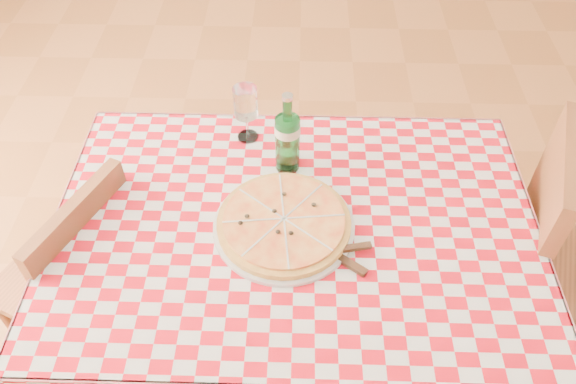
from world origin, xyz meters
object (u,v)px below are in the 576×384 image
chair_far (79,272)px  pizza_plate (284,222)px  water_bottle (287,133)px  wine_glass (246,114)px  dining_table (295,246)px  chair_near (561,256)px

chair_far → pizza_plate: 0.71m
pizza_plate → water_bottle: 0.26m
chair_far → wine_glass: (0.51, 0.33, 0.37)m
water_bottle → dining_table: bearing=-83.2°
pizza_plate → water_bottle: size_ratio=1.44×
chair_far → pizza_plate: (0.64, -0.03, 0.30)m
chair_far → wine_glass: 0.71m
chair_far → wine_glass: wine_glass is taller
pizza_plate → chair_near: bearing=6.2°
chair_near → water_bottle: (-0.83, 0.14, 0.35)m
pizza_plate → wine_glass: (-0.12, 0.36, 0.07)m
dining_table → chair_far: bearing=178.4°
dining_table → chair_near: chair_near is taller
water_bottle → chair_near: bearing=-9.6°
water_bottle → pizza_plate: bearing=-90.7°
chair_far → water_bottle: water_bottle is taller
dining_table → pizza_plate: size_ratio=3.19×
chair_near → dining_table: bearing=-156.4°
chair_far → wine_glass: size_ratio=4.55×
pizza_plate → chair_far: bearing=177.0°
chair_near → pizza_plate: size_ratio=2.50×
chair_far → chair_near: bearing=-154.0°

